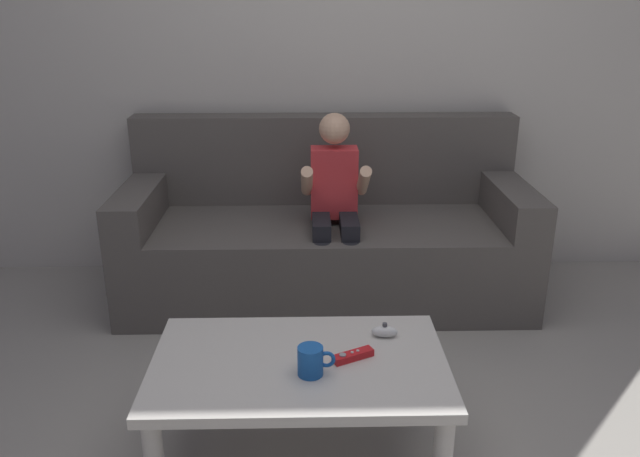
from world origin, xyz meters
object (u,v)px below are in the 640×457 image
(couch, at_px, (325,238))
(coffee_mug, at_px, (311,361))
(person_seated_on_couch, at_px, (335,202))
(coffee_table, at_px, (299,377))
(game_remote_red_near_edge, at_px, (353,356))
(nunchuk_white, at_px, (385,331))

(couch, bearing_deg, coffee_mug, -93.57)
(couch, height_order, coffee_mug, couch)
(person_seated_on_couch, height_order, coffee_table, person_seated_on_couch)
(person_seated_on_couch, relative_size, game_remote_red_near_edge, 6.99)
(coffee_table, relative_size, nunchuk_white, 10.19)
(nunchuk_white, height_order, coffee_mug, coffee_mug)
(person_seated_on_couch, xyz_separation_m, coffee_mug, (-0.13, -1.25, -0.11))
(couch, relative_size, nunchuk_white, 21.95)
(couch, xyz_separation_m, coffee_mug, (-0.09, -1.43, 0.14))
(coffee_table, height_order, nunchuk_white, nunchuk_white)
(coffee_table, height_order, game_remote_red_near_edge, game_remote_red_near_edge)
(couch, relative_size, coffee_mug, 17.48)
(coffee_table, xyz_separation_m, game_remote_red_near_edge, (0.17, 0.01, 0.07))
(game_remote_red_near_edge, distance_m, nunchuk_white, 0.18)
(nunchuk_white, bearing_deg, person_seated_on_couch, 97.08)
(coffee_mug, bearing_deg, coffee_table, 115.96)
(person_seated_on_couch, bearing_deg, nunchuk_white, -82.92)
(coffee_table, distance_m, coffee_mug, 0.14)
(couch, distance_m, nunchuk_white, 1.22)
(couch, height_order, coffee_table, couch)
(couch, bearing_deg, person_seated_on_couch, -78.19)
(game_remote_red_near_edge, height_order, coffee_mug, coffee_mug)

